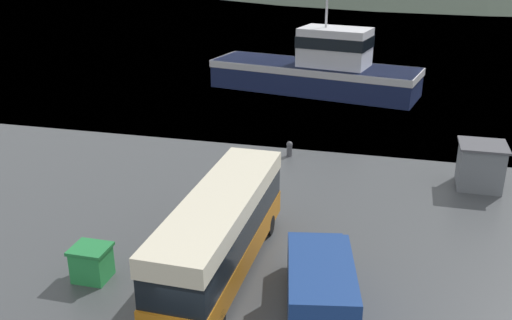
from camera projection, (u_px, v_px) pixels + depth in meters
tour_bus at (221, 230)px, 22.35m from camera, size 2.60×10.45×3.45m
delivery_van at (319, 286)px, 19.81m from camera, size 3.37×6.56×2.49m
fishing_boat at (319, 69)px, 49.42m from camera, size 18.72×8.65×12.31m
storage_bin at (92, 263)px, 22.36m from camera, size 1.46×1.30×1.40m
dock_kiosk at (480, 165)px, 30.54m from camera, size 2.47×2.38×2.44m
small_boat at (319, 71)px, 56.18m from camera, size 6.14×5.85×0.77m
mooring_bollard at (289, 148)px, 35.16m from camera, size 0.38×0.38×0.95m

